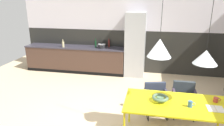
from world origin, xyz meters
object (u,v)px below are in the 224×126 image
at_px(armchair_near_window, 156,95).
at_px(mug_white_ceramic, 216,100).
at_px(pendant_lamp_over_table_far, 206,57).
at_px(open_book, 215,109).
at_px(dining_table, 177,105).
at_px(mug_short_terracotta, 190,104).
at_px(fruit_bowl, 160,98).
at_px(bottle_wine_green, 63,44).
at_px(refrigerator_column, 135,45).
at_px(cooking_pot, 102,46).
at_px(bottle_oil_tall, 109,43).
at_px(armchair_facing_counter, 184,95).
at_px(bottle_spice_small, 96,44).
at_px(pendant_lamp_over_table_near, 159,48).

relative_size(armchair_near_window, mug_white_ceramic, 5.83).
height_order(mug_white_ceramic, pendant_lamp_over_table_far, pendant_lamp_over_table_far).
distance_m(armchair_near_window, open_book, 1.32).
relative_size(dining_table, mug_short_terracotta, 14.70).
distance_m(fruit_bowl, mug_white_ceramic, 0.96).
height_order(dining_table, armchair_near_window, dining_table).
bearing_deg(mug_short_terracotta, bottle_wine_green, 139.56).
relative_size(dining_table, open_book, 6.97).
distance_m(refrigerator_column, mug_white_ceramic, 3.43).
relative_size(armchair_near_window, cooking_pot, 2.75).
height_order(refrigerator_column, bottle_oil_tall, refrigerator_column).
xyz_separation_m(armchair_facing_counter, open_book, (0.33, -1.01, 0.27)).
bearing_deg(armchair_facing_counter, fruit_bowl, 58.22).
height_order(cooking_pot, bottle_wine_green, bottle_wine_green).
height_order(bottle_spice_small, pendant_lamp_over_table_far, pendant_lamp_over_table_far).
distance_m(cooking_pot, pendant_lamp_over_table_far, 4.01).
relative_size(armchair_facing_counter, open_book, 2.87).
bearing_deg(open_book, pendant_lamp_over_table_far, 156.72).
distance_m(dining_table, mug_short_terracotta, 0.24).
distance_m(refrigerator_column, pendant_lamp_over_table_near, 3.27).
bearing_deg(open_book, armchair_near_window, 135.74).
bearing_deg(armchair_near_window, mug_short_terracotta, 106.77).
height_order(mug_short_terracotta, cooking_pot, cooking_pot).
bearing_deg(mug_white_ceramic, dining_table, -164.93).
bearing_deg(pendant_lamp_over_table_near, pendant_lamp_over_table_far, -0.87).
bearing_deg(bottle_wine_green, armchair_near_window, -35.20).
distance_m(bottle_oil_tall, pendant_lamp_over_table_near, 3.71).
bearing_deg(bottle_wine_green, cooking_pot, 5.54).
relative_size(refrigerator_column, bottle_oil_tall, 7.26).
bearing_deg(cooking_pot, dining_table, -56.05).
bearing_deg(fruit_bowl, mug_short_terracotta, -12.04).
distance_m(mug_white_ceramic, bottle_spice_small, 4.24).
relative_size(refrigerator_column, pendant_lamp_over_table_near, 1.62).
bearing_deg(armchair_near_window, open_book, 122.26).
bearing_deg(fruit_bowl, mug_white_ceramic, 9.69).
bearing_deg(armchair_near_window, mug_white_ceramic, 133.81).
bearing_deg(dining_table, bottle_oil_tall, 119.73).
bearing_deg(mug_short_terracotta, dining_table, 156.96).
distance_m(armchair_facing_counter, pendant_lamp_over_table_far, 1.43).
distance_m(open_book, pendant_lamp_over_table_near, 1.35).
bearing_deg(dining_table, mug_short_terracotta, -23.04).
bearing_deg(bottle_wine_green, bottle_oil_tall, 12.66).
bearing_deg(bottle_wine_green, open_book, -37.49).
bearing_deg(bottle_spice_small, mug_white_ceramic, -44.93).
bearing_deg(bottle_spice_small, bottle_oil_tall, 21.42).
bearing_deg(mug_white_ceramic, pendant_lamp_over_table_near, -171.88).
relative_size(mug_short_terracotta, bottle_oil_tall, 0.43).
relative_size(refrigerator_column, pendant_lamp_over_table_far, 1.53).
distance_m(open_book, bottle_wine_green, 5.06).
height_order(bottle_spice_small, pendant_lamp_over_table_near, pendant_lamp_over_table_near).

